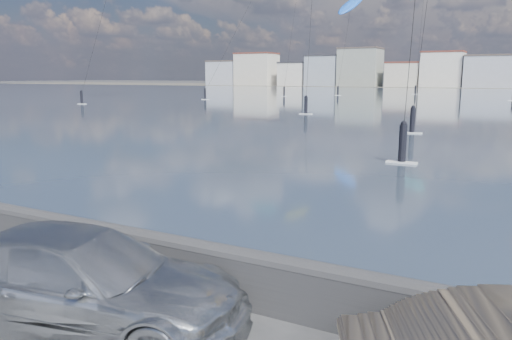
{
  "coord_description": "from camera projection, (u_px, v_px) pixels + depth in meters",
  "views": [
    {
      "loc": [
        5.55,
        -4.47,
        4.02
      ],
      "look_at": [
        1.0,
        4.0,
        2.2
      ],
      "focal_mm": 35.0,
      "sensor_mm": 36.0,
      "label": 1
    }
  ],
  "objects": [
    {
      "name": "far_shore_strip",
      "position": [
        510.0,
        87.0,
        180.3
      ],
      "size": [
        500.0,
        60.0,
        0.0
      ],
      "primitive_type": "cube",
      "color": "#4C473D",
      "rests_on": "ground"
    },
    {
      "name": "bay_water",
      "position": [
        490.0,
        99.0,
        86.39
      ],
      "size": [
        500.0,
        177.0,
        0.0
      ],
      "primitive_type": "cube",
      "color": "#2F4356",
      "rests_on": "ground"
    },
    {
      "name": "car_silver",
      "position": [
        82.0,
        281.0,
        7.94
      ],
      "size": [
        5.87,
        3.42,
        1.6
      ],
      "primitive_type": "imported",
      "rotation": [
        0.0,
        0.0,
        1.8
      ],
      "color": "#B9BDC0",
      "rests_on": "ground"
    },
    {
      "name": "kitesurfer_5",
      "position": [
        351.0,
        5.0,
        107.2
      ],
      "size": [
        5.32,
        12.46,
        22.32
      ],
      "color": "blue",
      "rests_on": "ground"
    },
    {
      "name": "seawall",
      "position": [
        177.0,
        261.0,
        9.42
      ],
      "size": [
        400.0,
        0.36,
        1.08
      ],
      "color": "#28282B",
      "rests_on": "ground"
    }
  ]
}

